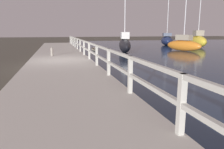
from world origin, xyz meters
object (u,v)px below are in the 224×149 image
object	(u,v)px
sailboat_navy	(167,40)
sailboat_black	(125,44)
mooring_bollard	(52,52)
sailboat_orange	(183,44)
sailboat_yellow	(198,41)

from	to	relation	value
sailboat_navy	sailboat_black	distance (m)	11.58
mooring_bollard	sailboat_black	distance (m)	7.83
mooring_bollard	sailboat_orange	bearing A→B (deg)	20.67
mooring_bollard	sailboat_orange	distance (m)	12.92
sailboat_orange	sailboat_black	bearing A→B (deg)	156.87
mooring_bollard	sailboat_yellow	xyz separation A→B (m)	(16.26, 8.26, 0.17)
sailboat_black	sailboat_yellow	bearing A→B (deg)	32.65
sailboat_navy	sailboat_orange	size ratio (longest dim) A/B	1.47
sailboat_orange	sailboat_yellow	size ratio (longest dim) A/B	0.63
mooring_bollard	sailboat_navy	size ratio (longest dim) A/B	0.07
sailboat_orange	sailboat_black	xyz separation A→B (m)	(-5.84, 0.16, 0.09)
mooring_bollard	sailboat_black	size ratio (longest dim) A/B	0.11
mooring_bollard	sailboat_navy	distance (m)	19.38
sailboat_orange	sailboat_yellow	world-z (taller)	sailboat_yellow
sailboat_black	sailboat_orange	bearing A→B (deg)	11.66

